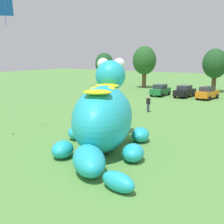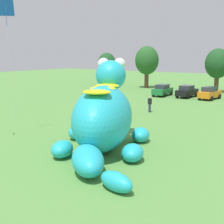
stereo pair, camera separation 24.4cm
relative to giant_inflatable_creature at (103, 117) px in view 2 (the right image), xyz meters
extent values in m
plane|color=#568E42|center=(-0.01, -0.26, -2.13)|extent=(160.00, 160.00, 0.00)
ellipsoid|color=#23B2C6|center=(-0.02, 0.01, -0.06)|extent=(6.58, 8.23, 4.14)
ellipsoid|color=#23B2C6|center=(-1.42, 2.80, 2.45)|extent=(3.03, 3.13, 2.18)
sphere|color=white|center=(-2.10, 2.83, 3.27)|extent=(0.87, 0.87, 0.87)
sphere|color=white|center=(-1.03, 3.37, 3.27)|extent=(0.87, 0.87, 0.87)
ellipsoid|color=yellow|center=(-0.76, 1.49, 1.84)|extent=(2.07, 1.92, 0.28)
ellipsoid|color=yellow|center=(-0.02, 0.01, 1.84)|extent=(2.07, 1.92, 0.28)
ellipsoid|color=yellow|center=(0.80, -1.64, 1.84)|extent=(2.07, 1.92, 0.28)
ellipsoid|color=#23B2C6|center=(-2.98, 0.79, -1.63)|extent=(1.92, 2.15, 1.01)
ellipsoid|color=#23B2C6|center=(1.13, 2.84, -1.63)|extent=(1.92, 2.15, 1.01)
ellipsoid|color=#23B2C6|center=(-1.01, -2.75, -1.63)|extent=(1.92, 2.15, 1.01)
ellipsoid|color=#23B2C6|center=(2.77, -0.86, -1.63)|extent=(1.92, 2.15, 1.01)
ellipsoid|color=#23B2C6|center=(1.87, -3.78, -1.41)|extent=(3.54, 3.48, 1.45)
ellipsoid|color=#23B2C6|center=(4.23, -4.59, -1.69)|extent=(2.04, 1.26, 0.89)
cube|color=#1E7238|center=(-8.27, 25.29, -1.41)|extent=(1.90, 4.18, 0.80)
cube|color=#2D333D|center=(-8.27, 25.14, -0.71)|extent=(1.59, 2.04, 0.60)
cylinder|color=black|center=(-9.18, 26.52, -1.81)|extent=(0.27, 0.65, 0.64)
cylinder|color=black|center=(-7.49, 26.60, -1.81)|extent=(0.27, 0.65, 0.64)
cylinder|color=black|center=(-9.06, 23.98, -1.81)|extent=(0.27, 0.65, 0.64)
cylinder|color=black|center=(-7.36, 24.06, -1.81)|extent=(0.27, 0.65, 0.64)
cube|color=black|center=(-4.77, 25.94, -1.41)|extent=(1.95, 4.20, 0.80)
cube|color=#2D333D|center=(-4.78, 25.79, -0.71)|extent=(1.61, 2.06, 0.60)
cylinder|color=black|center=(-5.54, 27.26, -1.81)|extent=(0.28, 0.65, 0.64)
cylinder|color=black|center=(-3.84, 27.16, -1.81)|extent=(0.28, 0.65, 0.64)
cylinder|color=black|center=(-5.69, 24.73, -1.81)|extent=(0.28, 0.65, 0.64)
cylinder|color=black|center=(-4.00, 24.62, -1.81)|extent=(0.28, 0.65, 0.64)
cube|color=orange|center=(-1.50, 25.93, -1.41)|extent=(2.11, 4.25, 0.80)
cube|color=#2D333D|center=(-1.52, 25.79, -0.71)|extent=(1.69, 2.11, 0.60)
cylinder|color=black|center=(-2.22, 27.29, -1.81)|extent=(0.30, 0.66, 0.64)
cylinder|color=black|center=(-0.53, 27.11, -1.81)|extent=(0.30, 0.66, 0.64)
cylinder|color=black|center=(-2.48, 24.76, -1.81)|extent=(0.30, 0.66, 0.64)
cylinder|color=black|center=(-0.79, 24.58, -1.81)|extent=(0.30, 0.66, 0.64)
cylinder|color=brown|center=(-24.76, 33.70, -1.02)|extent=(0.64, 0.64, 2.23)
ellipsoid|color=#1E4C23|center=(-24.76, 33.70, 2.06)|extent=(3.57, 3.57, 4.29)
cylinder|color=brown|center=(-15.46, 33.26, -0.82)|extent=(0.75, 0.75, 2.63)
ellipsoid|color=#235623|center=(-15.46, 33.26, 2.82)|extent=(4.21, 4.21, 5.06)
cylinder|color=brown|center=(-3.14, 34.10, -0.91)|extent=(0.70, 0.70, 2.45)
ellipsoid|color=#1E4C23|center=(-3.14, 34.10, 2.47)|extent=(3.92, 3.92, 4.71)
cylinder|color=#2D334C|center=(-3.66, 12.93, -1.69)|extent=(0.26, 0.26, 0.88)
cube|color=black|center=(-3.66, 12.93, -0.95)|extent=(0.38, 0.22, 0.60)
sphere|color=tan|center=(-3.66, 12.93, -0.53)|extent=(0.22, 0.22, 0.22)
cylinder|color=brown|center=(-7.76, -1.22, -2.06)|extent=(0.06, 0.06, 0.15)
cylinder|color=silver|center=(-7.76, -1.22, 2.71)|extent=(0.01, 0.01, 9.39)
cube|color=blue|center=(-7.76, -1.22, 7.40)|extent=(1.13, 1.13, 1.44)
cylinder|color=blue|center=(-7.76, -1.22, 6.50)|extent=(0.03, 0.03, 1.20)
camera|label=1|loc=(11.38, -15.30, 4.00)|focal=48.63mm
camera|label=2|loc=(11.58, -15.16, 4.00)|focal=48.63mm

